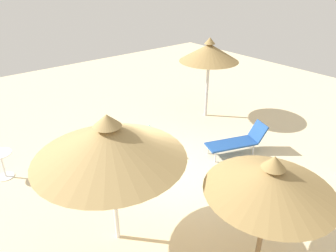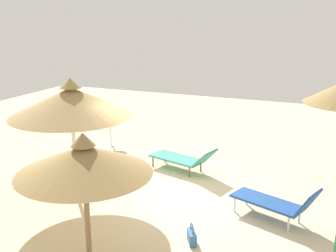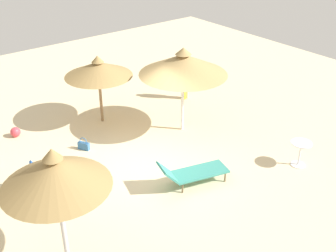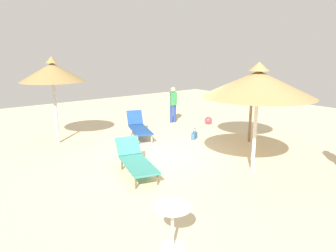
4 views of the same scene
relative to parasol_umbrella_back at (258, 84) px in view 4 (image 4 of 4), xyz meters
name	(u,v)px [view 4 (image 4 of 4)]	position (x,y,z in m)	size (l,w,h in m)	color
ground	(178,160)	(1.96, 0.91, -2.32)	(24.00, 24.00, 0.10)	beige
parasol_umbrella_back	(258,84)	(0.00, 0.00, 0.00)	(2.77, 2.77, 2.81)	white
parasol_umbrella_center	(252,87)	(1.76, -2.16, -0.39)	(2.22, 2.22, 2.34)	olive
parasol_umbrella_edge	(52,72)	(5.67, 3.10, 0.10)	(2.08, 2.08, 2.90)	#B2B2B7
lounge_chair_near_left	(136,160)	(1.75, 2.48, -1.91)	(2.00, 1.12, 0.76)	teal
lounge_chair_front	(139,127)	(4.50, 0.59, -1.86)	(1.88, 1.15, 0.88)	#1E478C
person_standing_far_right	(173,103)	(5.70, -1.96, -1.41)	(0.28, 0.44, 1.54)	navy
handbag	(194,135)	(3.17, -0.88, -2.14)	(0.29, 0.37, 0.41)	#336699
side_table_round	(172,220)	(-1.25, 3.70, -1.77)	(0.60, 0.60, 0.74)	silver
beach_ball	(208,120)	(4.50, -2.94, -2.12)	(0.32, 0.32, 0.32)	#D83F4C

